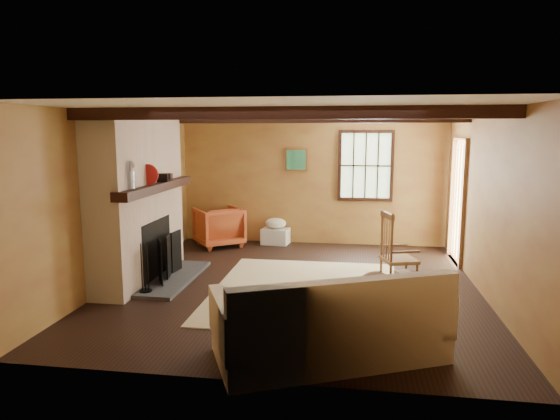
% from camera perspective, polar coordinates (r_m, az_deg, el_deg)
% --- Properties ---
extents(ground, '(5.50, 5.50, 0.00)m').
position_cam_1_polar(ground, '(7.06, 1.63, -8.61)').
color(ground, black).
rests_on(ground, ground).
extents(room_envelope, '(5.02, 5.52, 2.44)m').
position_cam_1_polar(room_envelope, '(6.98, 3.75, 4.87)').
color(room_envelope, '#A28139').
rests_on(room_envelope, ground).
extents(fireplace, '(1.02, 2.30, 2.40)m').
position_cam_1_polar(fireplace, '(7.41, -15.70, 0.66)').
color(fireplace, '#9B4D3C').
rests_on(fireplace, ground).
extents(rug, '(2.50, 3.00, 0.01)m').
position_cam_1_polar(rug, '(6.85, 3.11, -9.15)').
color(rug, '#C6B184').
rests_on(rug, ground).
extents(rocking_chair, '(0.86, 0.61, 1.08)m').
position_cam_1_polar(rocking_chair, '(6.95, 13.14, -5.23)').
color(rocking_chair, '#A2754F').
rests_on(rocking_chair, ground).
extents(sofa, '(2.35, 1.74, 0.87)m').
position_cam_1_polar(sofa, '(4.84, 5.97, -13.19)').
color(sofa, white).
rests_on(sofa, ground).
extents(firewood_pile, '(0.64, 0.12, 0.23)m').
position_cam_1_polar(firewood_pile, '(9.86, -7.24, -2.90)').
color(firewood_pile, brown).
rests_on(firewood_pile, ground).
extents(laundry_basket, '(0.54, 0.44, 0.30)m').
position_cam_1_polar(laundry_basket, '(9.55, -0.51, -3.00)').
color(laundry_basket, white).
rests_on(laundry_basket, ground).
extents(basket_pillow, '(0.45, 0.38, 0.20)m').
position_cam_1_polar(basket_pillow, '(9.51, -0.51, -1.52)').
color(basket_pillow, white).
rests_on(basket_pillow, laundry_basket).
extents(armchair, '(1.11, 1.12, 0.74)m').
position_cam_1_polar(armchair, '(9.40, -7.01, -1.90)').
color(armchair, '#BF6026').
rests_on(armchair, ground).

